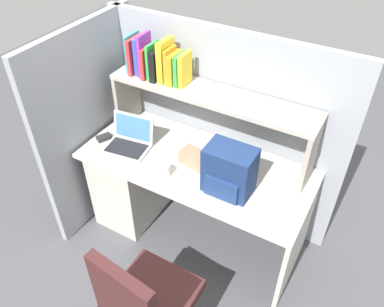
{
  "coord_description": "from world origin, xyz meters",
  "views": [
    {
      "loc": [
        0.97,
        -1.75,
        2.48
      ],
      "look_at": [
        0.0,
        -0.05,
        0.85
      ],
      "focal_mm": 36.36,
      "sensor_mm": 36.0,
      "label": 1
    }
  ],
  "objects_px": {
    "backpack": "(229,171)",
    "computer_mouse": "(104,137)",
    "paper_cup": "(164,170)",
    "tissue_box": "(196,159)",
    "laptop": "(129,141)"
  },
  "relations": [
    {
      "from": "paper_cup",
      "to": "tissue_box",
      "type": "relative_size",
      "value": 0.41
    },
    {
      "from": "laptop",
      "to": "backpack",
      "type": "relative_size",
      "value": 1.08
    },
    {
      "from": "laptop",
      "to": "paper_cup",
      "type": "bearing_deg",
      "value": -19.55
    },
    {
      "from": "backpack",
      "to": "paper_cup",
      "type": "distance_m",
      "value": 0.44
    },
    {
      "from": "computer_mouse",
      "to": "tissue_box",
      "type": "relative_size",
      "value": 0.47
    },
    {
      "from": "paper_cup",
      "to": "tissue_box",
      "type": "distance_m",
      "value": 0.23
    },
    {
      "from": "computer_mouse",
      "to": "paper_cup",
      "type": "distance_m",
      "value": 0.61
    },
    {
      "from": "laptop",
      "to": "backpack",
      "type": "distance_m",
      "value": 0.81
    },
    {
      "from": "laptop",
      "to": "tissue_box",
      "type": "relative_size",
      "value": 1.56
    },
    {
      "from": "backpack",
      "to": "tissue_box",
      "type": "height_order",
      "value": "backpack"
    },
    {
      "from": "laptop",
      "to": "tissue_box",
      "type": "xyz_separation_m",
      "value": [
        0.51,
        0.06,
        -0.0
      ]
    },
    {
      "from": "backpack",
      "to": "computer_mouse",
      "type": "height_order",
      "value": "backpack"
    },
    {
      "from": "backpack",
      "to": "tissue_box",
      "type": "relative_size",
      "value": 1.44
    },
    {
      "from": "laptop",
      "to": "computer_mouse",
      "type": "xyz_separation_m",
      "value": [
        -0.22,
        -0.03,
        -0.03
      ]
    },
    {
      "from": "computer_mouse",
      "to": "tissue_box",
      "type": "bearing_deg",
      "value": 33.78
    }
  ]
}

